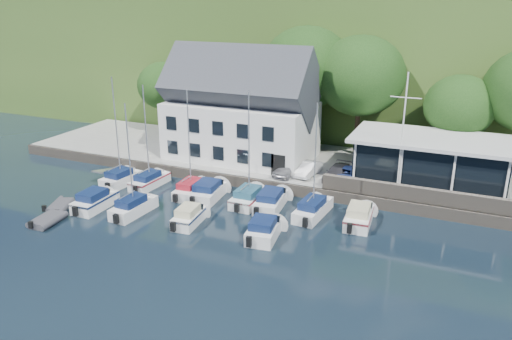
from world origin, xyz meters
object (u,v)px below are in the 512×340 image
at_px(car_dgrey, 337,173).
at_px(boat_r1_1, 147,141).
at_px(boat_r1_6, 315,161).
at_px(boat_r2_1, 129,158).
at_px(boat_r1_3, 209,189).
at_px(flagpole, 402,134).
at_px(boat_r1_5, 271,198).
at_px(boat_r1_4, 249,153).
at_px(boat_r2_0, 95,199).
at_px(car_silver, 288,168).
at_px(boat_r2_3, 264,228).
at_px(boat_r1_7, 359,214).
at_px(harbor_building, 241,114).
at_px(car_blue, 346,174).
at_px(club_pavilion, 430,161).
at_px(car_white, 309,169).
at_px(dinghy_0, 61,205).
at_px(boat_r1_2, 189,148).
at_px(dinghy_1, 47,219).
at_px(boat_r1_0, 117,136).
at_px(boat_r2_2, 189,215).

distance_m(car_dgrey, boat_r1_1, 16.95).
relative_size(boat_r1_6, boat_r2_1, 0.97).
relative_size(boat_r1_3, boat_r2_1, 0.66).
xyz_separation_m(flagpole, boat_r2_1, (-18.60, -10.44, -1.28)).
bearing_deg(boat_r1_1, boat_r1_5, 3.28).
bearing_deg(boat_r1_4, boat_r1_6, -2.23).
bearing_deg(boat_r2_0, car_silver, 40.40).
bearing_deg(boat_r2_3, boat_r1_7, 34.14).
relative_size(harbor_building, boat_r2_3, 2.73).
distance_m(car_blue, boat_r1_4, 9.24).
height_order(club_pavilion, boat_r1_7, club_pavilion).
bearing_deg(car_dgrey, car_white, -175.79).
height_order(boat_r1_6, dinghy_0, boat_r1_6).
height_order(car_dgrey, boat_r1_2, boat_r1_2).
distance_m(boat_r1_6, dinghy_1, 20.71).
xyz_separation_m(boat_r1_3, boat_r1_4, (3.67, 0.26, 3.62)).
bearing_deg(boat_r1_6, boat_r1_0, -174.09).
xyz_separation_m(car_white, boat_r2_1, (-10.66, -11.48, 3.04)).
bearing_deg(boat_r1_4, boat_r2_0, -152.06).
distance_m(boat_r1_0, boat_r1_6, 18.10).
height_order(boat_r1_3, dinghy_1, boat_r1_3).
bearing_deg(car_silver, flagpole, 5.37).
bearing_deg(harbor_building, boat_r2_0, -113.54).
relative_size(flagpole, boat_r1_3, 1.60).
xyz_separation_m(boat_r1_4, dinghy_0, (-13.54, -7.07, -4.05)).
distance_m(flagpole, boat_r2_2, 17.82).
xyz_separation_m(boat_r1_5, boat_r2_0, (-12.98, -5.92, 0.05)).
height_order(boat_r2_0, dinghy_1, boat_r2_0).
bearing_deg(boat_r1_3, car_blue, 25.20).
bearing_deg(car_silver, boat_r2_3, -71.23).
relative_size(club_pavilion, boat_r1_6, 1.47).
bearing_deg(boat_r1_2, car_dgrey, 25.22).
height_order(flagpole, boat_r2_1, flagpole).
bearing_deg(boat_r1_6, car_dgrey, 92.49).
relative_size(boat_r1_4, boat_r1_5, 1.33).
xyz_separation_m(harbor_building, car_dgrey, (10.52, -2.64, -3.75)).
bearing_deg(boat_r2_1, dinghy_0, -162.73).
relative_size(boat_r1_1, boat_r1_3, 1.38).
bearing_deg(boat_r2_3, boat_r1_6, 60.48).
bearing_deg(boat_r2_1, boat_r1_2, 72.30).
height_order(boat_r1_7, dinghy_0, boat_r1_7).
bearing_deg(boat_r1_3, boat_r2_0, -148.31).
relative_size(flagpole, boat_r2_1, 1.06).
bearing_deg(club_pavilion, boat_r2_1, -146.66).
bearing_deg(boat_r2_3, car_silver, 93.84).
height_order(car_white, boat_r1_5, car_white).
bearing_deg(boat_r1_1, car_white, 27.43).
height_order(harbor_building, boat_r2_3, harbor_building).
xyz_separation_m(boat_r1_1, boat_r1_6, (15.44, -0.23, 0.28)).
bearing_deg(car_silver, car_blue, 14.27).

